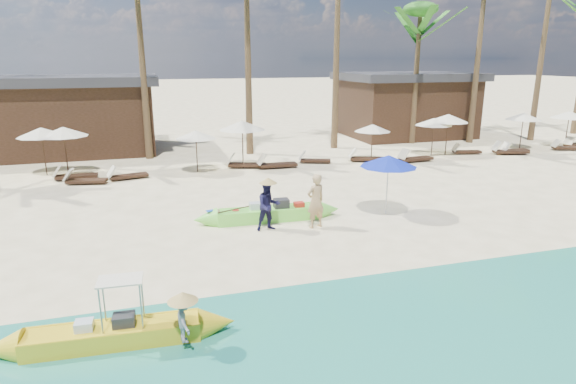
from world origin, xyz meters
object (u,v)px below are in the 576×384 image
object	(u,v)px
green_canoe	(269,213)
yellow_canoe	(114,334)
tourist	(316,201)
blue_umbrella	(389,161)

from	to	relation	value
green_canoe	yellow_canoe	world-z (taller)	yellow_canoe
yellow_canoe	tourist	size ratio (longest dim) A/B	2.91
tourist	blue_umbrella	xyz separation A→B (m)	(2.81, 0.56, 1.01)
green_canoe	yellow_canoe	size ratio (longest dim) A/B	1.09
blue_umbrella	yellow_canoe	bearing A→B (deg)	-146.89
yellow_canoe	blue_umbrella	world-z (taller)	blue_umbrella
green_canoe	blue_umbrella	size ratio (longest dim) A/B	2.66
yellow_canoe	tourist	world-z (taller)	tourist
yellow_canoe	blue_umbrella	bearing A→B (deg)	36.60
tourist	green_canoe	bearing A→B (deg)	-57.23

